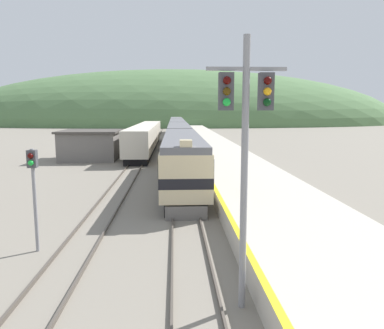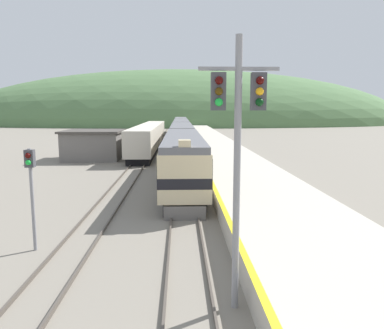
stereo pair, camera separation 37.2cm
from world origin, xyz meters
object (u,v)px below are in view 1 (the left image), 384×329
at_px(carriage_fourth, 176,125).
at_px(signal_post_siding, 33,179).
at_px(express_train_lead_car, 182,158).
at_px(siding_train, 146,137).
at_px(carriage_second, 179,138).
at_px(carriage_third, 177,130).
at_px(signal_mast_main, 245,135).

distance_m(carriage_fourth, signal_post_siding, 75.89).
xyz_separation_m(express_train_lead_car, siding_train, (-4.65, 26.31, -0.24)).
bearing_deg(signal_post_siding, carriage_second, 79.52).
bearing_deg(siding_train, carriage_third, 72.95).
height_order(carriage_third, signal_mast_main, signal_mast_main).
distance_m(express_train_lead_car, siding_train, 26.72).
xyz_separation_m(siding_train, signal_post_siding, (-1.64, -39.64, 1.16)).
bearing_deg(carriage_third, express_train_lead_car, -90.00).
bearing_deg(carriage_third, siding_train, -107.05).
bearing_deg(carriage_second, signal_post_siding, -100.48).
height_order(carriage_third, siding_train, carriage_third).
distance_m(carriage_second, carriage_fourth, 41.62).
bearing_deg(signal_mast_main, carriage_second, 92.00).
distance_m(express_train_lead_car, signal_post_siding, 14.77).
height_order(siding_train, signal_post_siding, signal_post_siding).
bearing_deg(signal_mast_main, express_train_lead_car, 94.29).
relative_size(express_train_lead_car, signal_post_siding, 4.50).
xyz_separation_m(signal_mast_main, signal_post_siding, (-7.65, 4.79, -2.08)).
bearing_deg(carriage_fourth, carriage_second, -90.00).
distance_m(carriage_fourth, siding_train, 36.28).
height_order(express_train_lead_car, carriage_fourth, express_train_lead_car).
distance_m(carriage_second, signal_post_siding, 34.59).
relative_size(carriage_fourth, siding_train, 0.58).
xyz_separation_m(express_train_lead_car, carriage_third, (0.00, 41.48, -0.01)).
distance_m(carriage_third, signal_mast_main, 59.69).
bearing_deg(siding_train, signal_post_siding, -92.37).
bearing_deg(express_train_lead_car, signal_post_siding, -115.27).
relative_size(express_train_lead_car, signal_mast_main, 2.46).
height_order(express_train_lead_car, signal_post_siding, signal_post_siding).
height_order(express_train_lead_car, carriage_third, express_train_lead_car).
xyz_separation_m(express_train_lead_car, carriage_fourth, (0.00, 62.29, -0.01)).
bearing_deg(express_train_lead_car, siding_train, 100.03).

